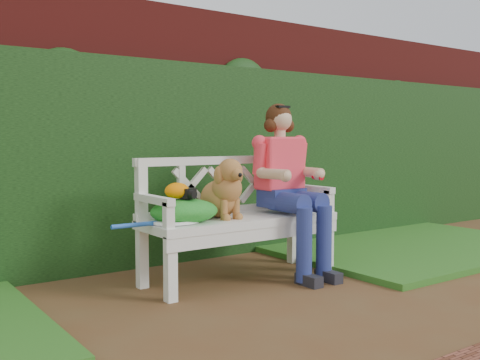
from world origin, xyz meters
TOP-DOWN VIEW (x-y plane):
  - ground at (0.00, 0.00)m, footprint 60.00×60.00m
  - brick_wall at (0.00, 1.90)m, footprint 10.00×0.30m
  - ivy_hedge at (0.00, 1.68)m, footprint 10.00×0.18m
  - grass_right at (2.40, 0.90)m, footprint 2.60×2.00m
  - garden_bench at (0.38, 0.83)m, footprint 1.60×0.65m
  - seated_woman at (0.78, 0.81)m, footprint 0.75×0.85m
  - dog at (0.23, 0.84)m, footprint 0.36×0.44m
  - tennis_racket at (-0.22, 0.79)m, footprint 0.67×0.28m
  - green_bag at (-0.11, 0.79)m, footprint 0.56×0.47m
  - camera_item at (-0.10, 0.78)m, footprint 0.13×0.11m
  - baseball_glove at (-0.16, 0.81)m, footprint 0.19×0.15m

SIDE VIEW (x-z plane):
  - ground at x=0.00m, z-range 0.00..0.00m
  - grass_right at x=2.40m, z-range 0.00..0.05m
  - garden_bench at x=0.38m, z-range 0.00..0.48m
  - tennis_racket at x=-0.22m, z-range 0.48..0.51m
  - green_bag at x=-0.11m, z-range 0.48..0.65m
  - seated_woman at x=0.78m, z-range 0.00..1.27m
  - camera_item at x=-0.10m, z-range 0.65..0.72m
  - dog at x=0.23m, z-range 0.48..0.92m
  - baseball_glove at x=-0.16m, z-range 0.65..0.76m
  - ivy_hedge at x=0.00m, z-range 0.00..1.70m
  - brick_wall at x=0.00m, z-range 0.00..2.20m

